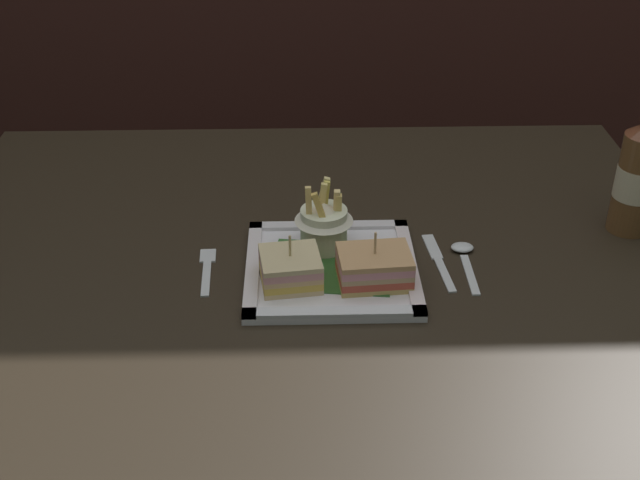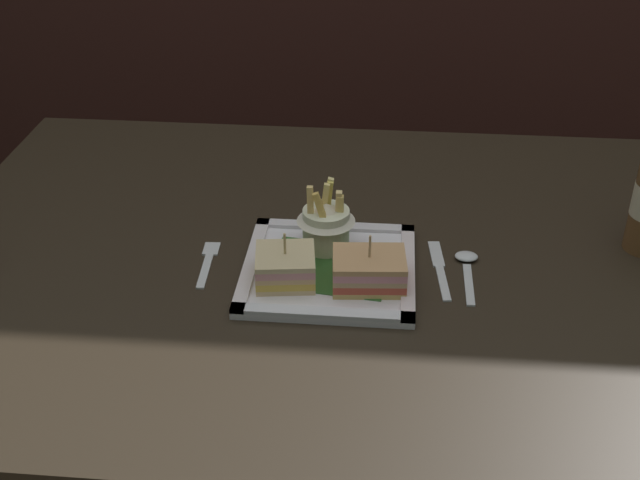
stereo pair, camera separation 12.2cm
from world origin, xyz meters
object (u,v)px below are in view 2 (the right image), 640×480
at_px(dining_table, 312,321).
at_px(sandwich_half_left, 285,267).
at_px(fork, 208,261).
at_px(fries_cup, 326,221).
at_px(knife, 439,267).
at_px(sandwich_half_right, 369,271).
at_px(spoon, 467,264).
at_px(square_plate, 329,270).

relative_size(dining_table, sandwich_half_left, 13.00).
distance_m(dining_table, fork, 0.21).
bearing_deg(sandwich_half_left, fries_cup, 61.75).
bearing_deg(sandwich_half_left, knife, 16.74).
xyz_separation_m(sandwich_half_left, fries_cup, (0.05, 0.09, 0.02)).
bearing_deg(sandwich_half_right, fries_cup, 126.37).
xyz_separation_m(dining_table, fork, (-0.15, -0.04, 0.13)).
bearing_deg(sandwich_half_left, spoon, 15.77).
height_order(sandwich_half_right, spoon, sandwich_half_right).
height_order(sandwich_half_left, spoon, sandwich_half_left).
distance_m(fork, knife, 0.35).
bearing_deg(sandwich_half_left, fork, 157.65).
height_order(dining_table, sandwich_half_right, sandwich_half_right).
relative_size(fork, spoon, 0.92).
bearing_deg(dining_table, sandwich_half_left, -106.58).
relative_size(sandwich_half_right, knife, 0.68).
distance_m(sandwich_half_right, spoon, 0.17).
bearing_deg(fork, sandwich_half_right, -11.90).
bearing_deg(spoon, square_plate, -169.83).
relative_size(sandwich_half_left, fork, 0.75).
bearing_deg(sandwich_half_right, square_plate, 147.55).
relative_size(dining_table, fries_cup, 11.09).
bearing_deg(spoon, fries_cup, 174.91).
xyz_separation_m(sandwich_half_right, fries_cup, (-0.07, 0.09, 0.02)).
height_order(sandwich_half_left, fries_cup, fries_cup).
bearing_deg(sandwich_half_right, sandwich_half_left, 180.00).
relative_size(sandwich_half_left, spoon, 0.69).
relative_size(dining_table, spoon, 8.94).
distance_m(sandwich_half_left, spoon, 0.28).
relative_size(sandwich_half_right, fork, 0.87).
xyz_separation_m(fork, spoon, (0.39, 0.02, 0.00)).
xyz_separation_m(square_plate, spoon, (0.21, 0.04, -0.00)).
xyz_separation_m(dining_table, sandwich_half_right, (0.09, -0.09, 0.17)).
xyz_separation_m(sandwich_half_right, knife, (0.10, 0.07, -0.03)).
height_order(square_plate, spoon, square_plate).
distance_m(sandwich_half_right, knife, 0.13).
bearing_deg(dining_table, sandwich_half_right, -45.63).
relative_size(sandwich_half_right, spoon, 0.80).
height_order(dining_table, fries_cup, fries_cup).
bearing_deg(dining_table, knife, -7.73).
relative_size(knife, spoon, 1.17).
xyz_separation_m(sandwich_half_left, knife, (0.22, 0.07, -0.03)).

